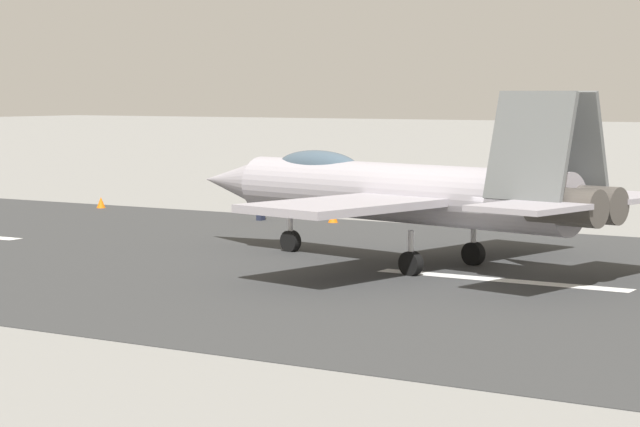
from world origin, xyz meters
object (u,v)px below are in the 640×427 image
marker_cone_mid (333,217)px  marker_cone_far (101,203)px  crew_person (261,202)px  fighter_jet (398,191)px

marker_cone_mid → marker_cone_far: (13.06, 0.00, 0.00)m
marker_cone_far → crew_person: bearing=175.2°
marker_cone_mid → fighter_jet: bearing=129.9°
fighter_jet → marker_cone_far: bearing=-25.3°
fighter_jet → marker_cone_far: (21.60, -10.19, -2.15)m
crew_person → marker_cone_far: 9.94m
crew_person → marker_cone_mid: 3.33m
marker_cone_mid → crew_person: bearing=14.8°
fighter_jet → marker_cone_mid: 13.47m
fighter_jet → marker_cone_mid: fighter_jet is taller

